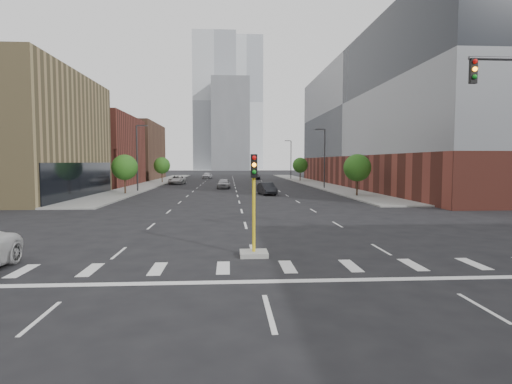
{
  "coord_description": "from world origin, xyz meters",
  "views": [
    {
      "loc": [
        -1.08,
        -9.26,
        4.07
      ],
      "look_at": [
        0.36,
        13.02,
        2.5
      ],
      "focal_mm": 30.0,
      "sensor_mm": 36.0,
      "label": 1
    }
  ],
  "objects": [
    {
      "name": "car_distant",
      "position": [
        -6.23,
        94.87,
        0.8
      ],
      "size": [
        2.55,
        4.91,
        1.6
      ],
      "primitive_type": "imported",
      "rotation": [
        0.0,
        0.0,
        -0.15
      ],
      "color": "silver",
      "rests_on": "ground"
    },
    {
      "name": "tower_left",
      "position": [
        -8.0,
        220.0,
        35.0
      ],
      "size": [
        22.0,
        22.0,
        70.0
      ],
      "primitive_type": "cube",
      "color": "#B2B7BC",
      "rests_on": "ground"
    },
    {
      "name": "median_traffic_signal",
      "position": [
        0.0,
        8.97,
        0.97
      ],
      "size": [
        1.2,
        1.2,
        4.4
      ],
      "color": "#999993",
      "rests_on": "ground"
    },
    {
      "name": "streetlight_right_b",
      "position": [
        13.41,
        90.0,
        5.01
      ],
      "size": [
        1.6,
        0.22,
        9.07
      ],
      "color": "#2D2D30",
      "rests_on": "ground"
    },
    {
      "name": "tree_left_near",
      "position": [
        -14.0,
        45.0,
        3.39
      ],
      "size": [
        3.2,
        3.2,
        4.85
      ],
      "color": "#382619",
      "rests_on": "ground"
    },
    {
      "name": "streetlight_right_a",
      "position": [
        13.41,
        55.0,
        5.01
      ],
      "size": [
        1.6,
        0.22,
        9.07
      ],
      "color": "#2D2D30",
      "rests_on": "ground"
    },
    {
      "name": "tree_right_near",
      "position": [
        14.0,
        40.0,
        3.39
      ],
      "size": [
        3.2,
        3.2,
        4.85
      ],
      "color": "#382619",
      "rests_on": "ground"
    },
    {
      "name": "tree_right_far",
      "position": [
        14.0,
        80.0,
        3.39
      ],
      "size": [
        3.2,
        3.2,
        4.85
      ],
      "color": "#382619",
      "rests_on": "ground"
    },
    {
      "name": "car_deep_right",
      "position": [
        5.38,
        90.17,
        0.67
      ],
      "size": [
        2.24,
        4.77,
        1.35
      ],
      "primitive_type": "imported",
      "rotation": [
        0.0,
        0.0,
        -0.08
      ],
      "color": "black",
      "rests_on": "ground"
    },
    {
      "name": "car_near_left",
      "position": [
        -1.81,
        56.3,
        0.78
      ],
      "size": [
        2.14,
        4.71,
        1.57
      ],
      "primitive_type": "imported",
      "rotation": [
        0.0,
        0.0,
        -0.06
      ],
      "color": "#9E9DA2",
      "rests_on": "ground"
    },
    {
      "name": "tower_mid",
      "position": [
        0.0,
        200.0,
        22.0
      ],
      "size": [
        18.0,
        18.0,
        44.0
      ],
      "primitive_type": "cube",
      "color": "slate",
      "rests_on": "ground"
    },
    {
      "name": "streetlight_left",
      "position": [
        -13.41,
        50.0,
        5.01
      ],
      "size": [
        1.6,
        0.22,
        9.07
      ],
      "color": "#2D2D30",
      "rests_on": "ground"
    },
    {
      "name": "sidewalk_left_far",
      "position": [
        -15.0,
        74.0,
        0.07
      ],
      "size": [
        5.0,
        92.0,
        0.15
      ],
      "primitive_type": "cube",
      "color": "gray",
      "rests_on": "ground"
    },
    {
      "name": "car_far_left",
      "position": [
        -10.5,
        69.97,
        0.8
      ],
      "size": [
        2.81,
        5.83,
        1.6
      ],
      "primitive_type": "imported",
      "rotation": [
        0.0,
        0.0,
        -0.03
      ],
      "color": "#BCBCBC",
      "rests_on": "ground"
    },
    {
      "name": "tower_right",
      "position": [
        10.0,
        260.0,
        40.0
      ],
      "size": [
        20.0,
        20.0,
        80.0
      ],
      "primitive_type": "cube",
      "color": "#B2B7BC",
      "rests_on": "ground"
    },
    {
      "name": "tree_left_far",
      "position": [
        -14.0,
        75.0,
        3.39
      ],
      "size": [
        3.2,
        3.2,
        4.85
      ],
      "color": "#382619",
      "rests_on": "ground"
    },
    {
      "name": "building_left_far_a",
      "position": [
        -27.5,
        66.0,
        6.0
      ],
      "size": [
        20.0,
        22.0,
        12.0
      ],
      "primitive_type": "cube",
      "color": "brown",
      "rests_on": "ground"
    },
    {
      "name": "building_left_far_b",
      "position": [
        -27.5,
        92.0,
        6.5
      ],
      "size": [
        20.0,
        24.0,
        13.0
      ],
      "primitive_type": "cube",
      "color": "brown",
      "rests_on": "ground"
    },
    {
      "name": "ground",
      "position": [
        0.0,
        0.0,
        0.0
      ],
      "size": [
        400.0,
        400.0,
        0.0
      ],
      "primitive_type": "plane",
      "color": "black",
      "rests_on": "ground"
    },
    {
      "name": "car_mid_right",
      "position": [
        3.67,
        43.67,
        0.76
      ],
      "size": [
        2.31,
        4.79,
        1.51
      ],
      "primitive_type": "imported",
      "rotation": [
        0.0,
        0.0,
        0.16
      ],
      "color": "black",
      "rests_on": "ground"
    },
    {
      "name": "sidewalk_right_far",
      "position": [
        15.0,
        74.0,
        0.07
      ],
      "size": [
        5.0,
        92.0,
        0.15
      ],
      "primitive_type": "cube",
      "color": "gray",
      "rests_on": "ground"
    },
    {
      "name": "building_right_main",
      "position": [
        29.5,
        60.0,
        11.0
      ],
      "size": [
        24.0,
        70.0,
        22.0
      ],
      "color": "brown",
      "rests_on": "ground"
    }
  ]
}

